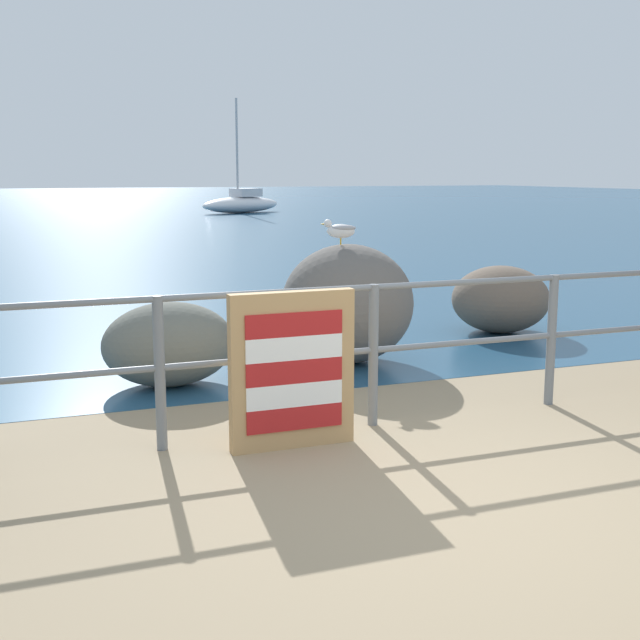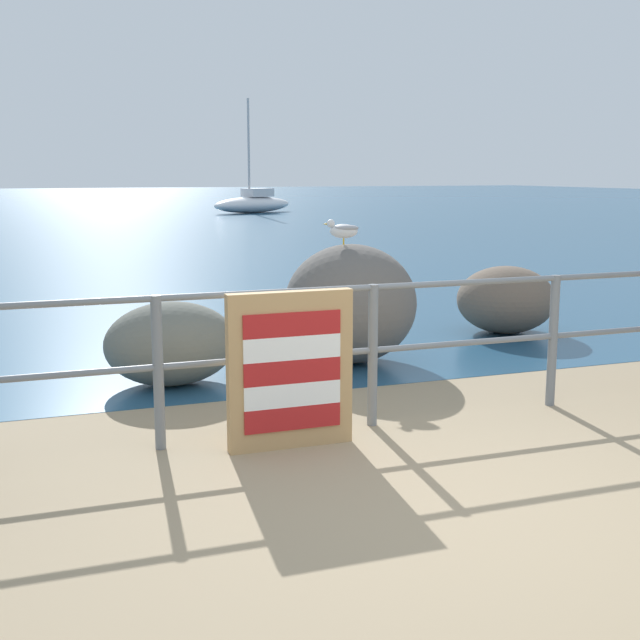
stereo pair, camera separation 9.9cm
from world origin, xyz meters
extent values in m
cube|color=#937F60|center=(0.00, 20.00, -0.05)|extent=(120.00, 120.00, 0.10)
cube|color=navy|center=(0.00, 47.60, 0.00)|extent=(120.00, 90.00, 0.01)
cylinder|color=slate|center=(-1.51, 1.62, 0.51)|extent=(0.07, 0.07, 1.02)
cylinder|color=slate|center=(0.00, 1.62, 0.51)|extent=(0.07, 0.07, 1.02)
cylinder|color=slate|center=(1.51, 1.62, 0.51)|extent=(0.07, 0.07, 1.02)
cylinder|color=slate|center=(0.00, 1.62, 1.00)|extent=(9.08, 0.04, 0.04)
cylinder|color=slate|center=(0.00, 1.62, 0.55)|extent=(9.08, 0.04, 0.04)
cube|color=tan|center=(-0.69, 1.37, 0.52)|extent=(0.84, 0.09, 1.04)
cube|color=#AD1E1E|center=(-0.69, 1.32, 0.21)|extent=(0.66, 0.01, 0.16)
cube|color=white|center=(-0.69, 1.32, 0.36)|extent=(0.66, 0.01, 0.16)
cube|color=#AD1E1E|center=(-0.69, 1.32, 0.52)|extent=(0.66, 0.01, 0.16)
cube|color=white|center=(-0.69, 1.32, 0.68)|extent=(0.66, 0.01, 0.16)
cube|color=#AD1E1E|center=(-0.69, 1.32, 0.83)|extent=(0.66, 0.01, 0.16)
ellipsoid|color=#605B56|center=(0.60, 3.53, 0.56)|extent=(1.26, 1.20, 1.13)
ellipsoid|color=#62645A|center=(-1.15, 3.26, 0.36)|extent=(1.12, 0.83, 0.72)
ellipsoid|color=brown|center=(2.80, 4.29, 0.38)|extent=(1.11, 1.05, 0.76)
cylinder|color=gold|center=(0.51, 3.48, 1.16)|extent=(0.01, 0.01, 0.06)
cylinder|color=gold|center=(0.53, 3.52, 1.16)|extent=(0.01, 0.01, 0.06)
ellipsoid|color=white|center=(0.52, 3.50, 1.25)|extent=(0.28, 0.22, 0.13)
ellipsoid|color=#9E9EA3|center=(0.53, 3.49, 1.28)|extent=(0.27, 0.22, 0.06)
sphere|color=white|center=(0.41, 3.55, 1.32)|extent=(0.08, 0.08, 0.08)
cone|color=gold|center=(0.37, 3.58, 1.32)|extent=(0.06, 0.04, 0.02)
ellipsoid|color=white|center=(7.45, 31.91, 0.36)|extent=(4.48, 3.26, 0.70)
cube|color=silver|center=(7.71, 32.05, 0.89)|extent=(1.52, 1.33, 0.36)
cylinder|color=#B2B2B7|center=(7.28, 31.81, 2.81)|extent=(0.10, 0.10, 4.20)
camera|label=1|loc=(-2.40, -3.59, 1.80)|focal=46.42mm
camera|label=2|loc=(-2.30, -3.62, 1.80)|focal=46.42mm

